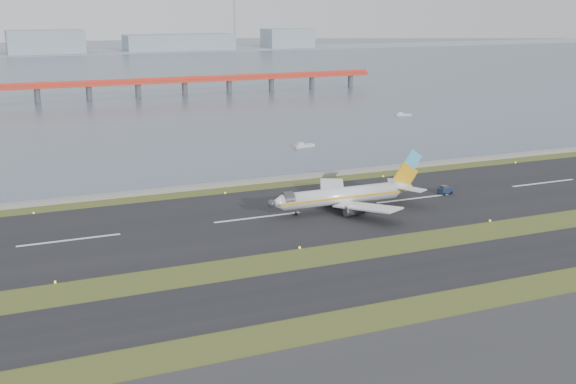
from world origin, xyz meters
name	(u,v)px	position (x,y,z in m)	size (l,w,h in m)	color
ground	(316,261)	(0.00, 0.00, 0.00)	(1000.00, 1000.00, 0.00)	#3A4D1B
taxiway_strip	(347,284)	(0.00, -12.00, 0.05)	(1000.00, 18.00, 0.10)	black
runway_strip	(258,218)	(0.00, 30.00, 0.05)	(1000.00, 45.00, 0.10)	black
seawall	(216,185)	(0.00, 60.00, 0.50)	(1000.00, 2.50, 1.00)	gray
bay_water	(53,67)	(0.00, 460.00, 0.00)	(1400.00, 800.00, 1.30)	#4B586B
red_pier	(138,83)	(20.00, 250.00, 7.28)	(260.00, 5.00, 10.20)	red
far_shoreline	(50,47)	(13.62, 620.00, 6.07)	(1400.00, 80.00, 60.50)	#8D9EA7
airliner	(346,195)	(20.78, 27.94, 3.46)	(38.52, 32.89, 12.80)	white
pushback_tug	(445,190)	(49.67, 30.74, 1.08)	(3.79, 2.63, 2.23)	#16243D
workboat_near	(303,146)	(42.55, 99.54, 0.57)	(7.70, 3.64, 1.80)	silver
workboat_far	(403,115)	(109.79, 146.09, 0.49)	(6.67, 3.72, 1.55)	silver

